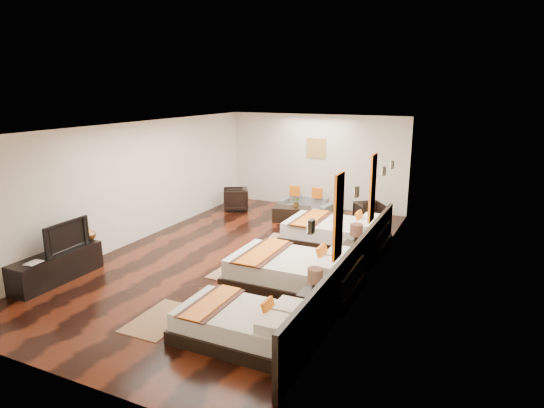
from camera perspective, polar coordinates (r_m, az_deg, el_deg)
The scene contains 30 objects.
floor at distance 10.08m, azimuth -3.93°, elevation -6.43°, with size 5.50×9.50×0.01m, color black.
ceiling at distance 9.47m, azimuth -4.22°, elevation 9.64°, with size 5.50×9.50×0.01m, color white.
back_wall at distance 13.94m, azimuth 5.48°, elevation 5.29°, with size 5.50×0.01×2.80m, color silver.
left_wall at distance 11.25m, azimuth -16.42°, elevation 2.62°, with size 0.01×9.50×2.80m, color silver.
right_wall at distance 8.71m, azimuth 11.96°, elevation -0.38°, with size 0.01×9.50×2.80m, color silver.
headboard_panel at distance 8.28m, azimuth 10.05°, elevation -8.01°, with size 0.08×6.60×0.90m, color black.
bed_near at distance 6.84m, azimuth -3.66°, elevation -14.70°, with size 1.88×1.18×0.72m.
bed_mid at distance 8.42m, azimuth 2.87°, elevation -8.47°, with size 2.34×1.47×0.89m.
bed_far at distance 10.67m, azimuth 8.05°, elevation -3.63°, with size 2.32×1.46×0.89m.
nightstand_a at distance 7.31m, azimuth 5.30°, elevation -12.17°, with size 0.45×0.45×0.89m.
nightstand_b at distance 9.41m, azimuth 10.29°, elevation -6.04°, with size 0.47×0.47×0.94m.
jute_mat_near at distance 7.68m, azimuth -13.64°, elevation -13.71°, with size 0.75×1.20×0.01m, color #936C4A.
jute_mat_mid at distance 9.31m, azimuth -4.35°, elevation -8.19°, with size 0.75×1.20×0.01m, color #936C4A.
jute_mat_far at distance 10.93m, azimuth 1.13°, elevation -4.71°, with size 0.75×1.20×0.01m, color #936C4A.
tv_console at distance 9.63m, azimuth -25.13°, elevation -7.07°, with size 0.50×1.80×0.55m, color black.
tv at distance 9.52m, azimuth -24.50°, elevation -3.61°, with size 1.02×0.13×0.59m, color black.
book at distance 9.22m, azimuth -27.94°, elevation -6.41°, with size 0.21×0.28×0.03m, color black.
figurine at distance 9.99m, azimuth -21.87°, elevation -3.37°, with size 0.30×0.30×0.31m, color brown.
sofa at distance 13.48m, azimuth 4.18°, elevation -0.07°, with size 1.59×0.62×0.46m, color slate.
armchair_left at distance 13.72m, azimuth -4.54°, elevation 0.61°, with size 0.71×0.73×0.66m, color black.
armchair_right at distance 12.35m, azimuth 11.99°, elevation -1.26°, with size 0.68×0.70×0.63m, color black.
coffee_table at distance 12.54m, azimuth 2.46°, elevation -1.28°, with size 1.00×0.50×0.40m, color black.
table_plant at distance 12.47m, azimuth 3.10°, elevation 0.24°, with size 0.25×0.22×0.28m, color #28581D.
orange_panel_a at distance 6.86m, azimuth 8.24°, elevation -1.58°, with size 0.04×0.40×1.30m, color #D86014.
orange_panel_b at distance 8.93m, azimuth 12.38°, elevation 1.93°, with size 0.04×0.40×1.30m, color #D86014.
sconce_near at distance 5.82m, azimuth 4.87°, elevation -2.81°, with size 0.07×0.12×0.18m.
sconce_mid at distance 7.86m, azimuth 10.45°, elevation 1.49°, with size 0.07×0.12×0.18m.
sconce_far at distance 9.97m, azimuth 13.71°, elevation 3.99°, with size 0.07×0.12×0.18m.
sconce_lounge at distance 10.84m, azimuth 14.68°, elevation 4.73°, with size 0.07×0.12×0.18m.
gold_artwork at distance 13.87m, azimuth 5.49°, elevation 6.91°, with size 0.60×0.04×0.60m, color #AD873F.
Camera 1 is at (4.61, -8.23, 3.55)m, focal length 30.33 mm.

